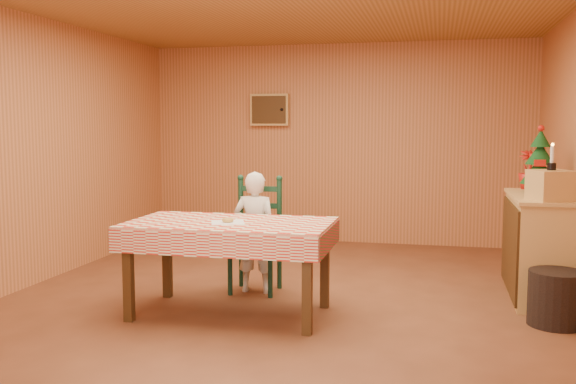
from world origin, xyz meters
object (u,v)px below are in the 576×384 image
(christmas_tree, at_px, (540,162))
(storage_bin, at_px, (556,298))
(seated_child, at_px, (255,232))
(dining_table, at_px, (230,232))
(crate, at_px, (551,185))
(shelf_unit, at_px, (540,247))
(ladder_chair, at_px, (257,237))

(christmas_tree, xyz_separation_m, storage_bin, (0.01, -1.07, -1.00))
(storage_bin, bearing_deg, seated_child, 170.44)
(dining_table, distance_m, crate, 2.67)
(christmas_tree, bearing_deg, shelf_unit, -91.98)
(ladder_chair, height_order, storage_bin, ladder_chair)
(seated_child, distance_m, shelf_unit, 2.57)
(ladder_chair, xyz_separation_m, seated_child, (0.00, -0.06, 0.06))
(ladder_chair, height_order, crate, crate)
(shelf_unit, relative_size, storage_bin, 2.89)
(ladder_chair, bearing_deg, crate, -1.45)
(storage_bin, bearing_deg, crate, 91.09)
(seated_child, distance_m, storage_bin, 2.61)
(dining_table, height_order, seated_child, seated_child)
(crate, distance_m, storage_bin, 0.94)
(seated_child, distance_m, christmas_tree, 2.71)
(seated_child, xyz_separation_m, storage_bin, (2.55, -0.43, -0.35))
(ladder_chair, height_order, seated_child, seated_child)
(seated_child, distance_m, crate, 2.59)
(seated_child, height_order, christmas_tree, christmas_tree)
(dining_table, distance_m, christmas_tree, 2.94)
(ladder_chair, xyz_separation_m, crate, (2.55, -0.06, 0.55))
(seated_child, height_order, shelf_unit, seated_child)
(ladder_chair, bearing_deg, dining_table, -90.00)
(seated_child, relative_size, crate, 3.75)
(dining_table, height_order, shelf_unit, shelf_unit)
(crate, bearing_deg, storage_bin, -88.91)
(dining_table, distance_m, shelf_unit, 2.78)
(ladder_chair, bearing_deg, seated_child, -90.00)
(shelf_unit, bearing_deg, dining_table, -156.14)
(shelf_unit, bearing_deg, christmas_tree, 88.02)
(storage_bin, bearing_deg, christmas_tree, 90.43)
(crate, relative_size, storage_bin, 0.70)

